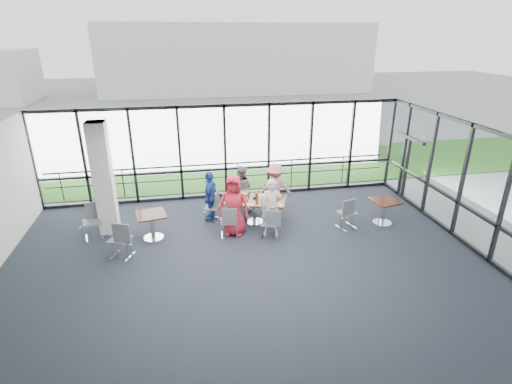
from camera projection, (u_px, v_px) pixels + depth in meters
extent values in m
cube|color=#1F232D|center=(251.00, 276.00, 9.48)|extent=(12.00, 10.00, 0.02)
cube|color=white|center=(250.00, 145.00, 8.26)|extent=(12.00, 10.00, 0.04)
cube|color=white|center=(225.00, 152.00, 13.42)|extent=(12.00, 0.10, 3.20)
cube|color=white|center=(489.00, 196.00, 9.89)|extent=(0.10, 10.00, 3.20)
cube|color=black|center=(406.00, 169.00, 13.51)|extent=(0.12, 1.60, 2.10)
cube|color=white|center=(103.00, 179.00, 10.99)|extent=(0.50, 0.50, 3.20)
cube|color=gray|center=(214.00, 156.00, 18.58)|extent=(80.00, 70.00, 0.02)
cube|color=#23581A|center=(218.00, 169.00, 16.75)|extent=(80.00, 5.00, 0.01)
cube|color=silver|center=(235.00, 57.00, 38.15)|extent=(24.00, 10.00, 6.00)
cylinder|color=#2D2D33|center=(224.00, 177.00, 14.38)|extent=(12.00, 0.06, 0.06)
cube|color=#3E1609|center=(254.00, 200.00, 11.85)|extent=(2.07, 1.56, 0.04)
cylinder|color=silver|center=(254.00, 211.00, 11.99)|extent=(0.12, 0.12, 0.71)
cylinder|color=silver|center=(254.00, 221.00, 12.12)|extent=(0.56, 0.56, 0.03)
cube|color=#3E1609|center=(151.00, 214.00, 10.91)|extent=(0.90, 0.90, 0.04)
cylinder|color=silver|center=(152.00, 227.00, 11.05)|extent=(0.12, 0.12, 0.71)
cube|color=#3E1609|center=(385.00, 201.00, 11.77)|extent=(0.89, 0.89, 0.04)
cylinder|color=silver|center=(383.00, 212.00, 11.91)|extent=(0.12, 0.12, 0.71)
imported|color=red|center=(234.00, 205.00, 11.11)|extent=(0.99, 0.79, 1.76)
imported|color=silver|center=(272.00, 208.00, 11.04)|extent=(0.70, 0.59, 1.67)
imported|color=gray|center=(241.00, 189.00, 12.61)|extent=(0.86, 0.74, 1.52)
imported|color=#CA7484|center=(275.00, 188.00, 12.51)|extent=(1.09, 0.63, 1.61)
imported|color=#234296|center=(210.00, 196.00, 12.00)|extent=(0.81, 1.03, 1.55)
cylinder|color=white|center=(236.00, 203.00, 11.57)|extent=(0.26, 0.26, 0.01)
cylinder|color=white|center=(273.00, 204.00, 11.48)|extent=(0.25, 0.25, 0.01)
cylinder|color=white|center=(243.00, 194.00, 12.23)|extent=(0.26, 0.26, 0.01)
cylinder|color=white|center=(272.00, 196.00, 12.03)|extent=(0.25, 0.25, 0.01)
cylinder|color=white|center=(229.00, 197.00, 11.97)|extent=(0.24, 0.24, 0.01)
cylinder|color=white|center=(247.00, 199.00, 11.68)|extent=(0.06, 0.06, 0.13)
cylinder|color=white|center=(262.00, 201.00, 11.56)|extent=(0.07, 0.07, 0.13)
cylinder|color=white|center=(257.00, 194.00, 12.01)|extent=(0.07, 0.07, 0.13)
cylinder|color=white|center=(232.00, 197.00, 11.82)|extent=(0.08, 0.08, 0.15)
cube|color=white|center=(249.00, 204.00, 11.48)|extent=(0.36, 0.28, 0.00)
cube|color=white|center=(279.00, 205.00, 11.45)|extent=(0.31, 0.34, 0.00)
cube|color=white|center=(261.00, 195.00, 12.12)|extent=(0.33, 0.26, 0.00)
cube|color=black|center=(255.00, 198.00, 11.90)|extent=(0.10, 0.07, 0.04)
cylinder|color=#AA0607|center=(256.00, 196.00, 11.87)|extent=(0.06, 0.06, 0.18)
cylinder|color=#1F7F39|center=(257.00, 196.00, 11.80)|extent=(0.05, 0.05, 0.20)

